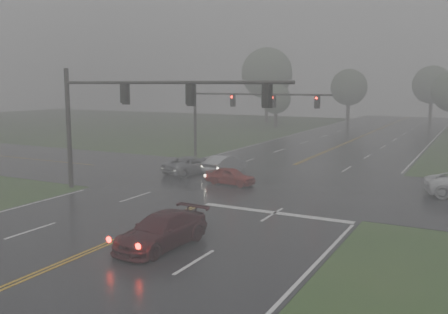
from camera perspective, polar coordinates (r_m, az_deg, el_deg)
The scene contains 13 objects.
main_road at distance 33.83m, azimuth 2.29°, elevation -3.38°, with size 18.00×160.00×0.02m, color black.
cross_street at distance 35.61m, azimuth 3.67°, elevation -2.79°, with size 120.00×14.00×0.02m, color black.
stop_bar at distance 27.08m, azimuth 5.85°, elevation -6.41°, with size 8.50×0.50×0.01m, color white.
sedan_maroon at distance 21.76m, azimuth -7.11°, elevation -10.17°, with size 1.98×4.87×1.41m, color #34090F.
sedan_red at distance 34.33m, azimuth 0.74°, elevation -3.20°, with size 1.41×3.50×1.19m, color maroon.
sedan_silver at distance 38.87m, azimuth 0.06°, elevation -1.83°, with size 1.45×4.17×1.37m, color #9FA1A6.
car_grey at distance 38.48m, azimuth -3.61°, elevation -1.95°, with size 2.25×4.89×1.36m, color slate.
signal_gantry_near at distance 31.16m, azimuth -10.93°, elevation 5.84°, with size 15.80×0.35×7.89m.
signal_gantry_far at distance 45.41m, azimuth 1.22°, elevation 5.73°, with size 13.27×0.34×6.76m.
tree_nw_a at distance 78.83m, azimuth 5.95°, elevation 6.63°, with size 4.68×4.68×6.87m.
tree_n_mid at distance 91.51m, azimuth 14.09°, elevation 7.73°, with size 6.43×6.43×9.45m.
tree_nw_b at distance 88.90m, azimuth 4.92°, elevation 9.52°, with size 8.96×8.96×13.16m.
tree_n_far at distance 98.38m, azimuth 22.67°, elevation 7.63°, with size 6.90×6.90×10.13m.
Camera 1 is at (14.14, -9.95, 6.91)m, focal length 40.00 mm.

